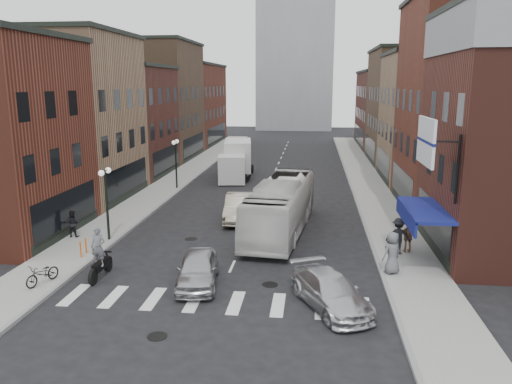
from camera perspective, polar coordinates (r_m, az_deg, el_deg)
ground at (r=23.32m, az=-3.15°, el=-9.36°), size 160.00×160.00×0.00m
sidewalk_left at (r=45.85m, az=-9.03°, el=1.44°), size 3.00×74.00×0.15m
sidewalk_right at (r=44.44m, az=12.60°, el=0.95°), size 3.00×74.00×0.15m
curb_left at (r=45.48m, az=-7.20°, el=1.31°), size 0.20×74.00×0.16m
curb_right at (r=44.32m, az=10.67°, el=0.91°), size 0.20×74.00×0.16m
crosswalk_stripes at (r=20.61m, az=-4.58°, el=-12.41°), size 12.00×2.20×0.01m
bldg_left_mid_a at (r=40.08m, az=-21.52°, el=7.96°), size 10.30×10.20×12.30m
bldg_left_mid_b at (r=49.19m, az=-15.98°, el=7.82°), size 10.30×10.20×10.30m
bldg_left_far_a at (r=59.41m, az=-12.00°, el=10.17°), size 10.30×12.20×13.30m
bldg_left_far_b at (r=72.86m, az=-8.46°, el=9.87°), size 10.30×16.20×11.30m
bldg_right_mid_a at (r=37.13m, az=24.54°, el=8.98°), size 10.30×10.20×14.30m
bldg_right_mid_b at (r=46.82m, az=20.68°, el=7.92°), size 10.30×10.20×11.30m
bldg_right_far_a at (r=57.52m, az=18.10°, el=9.28°), size 10.30×12.20×12.30m
bldg_right_far_b at (r=71.33m, az=15.85°, el=9.09°), size 10.30×16.20×10.30m
awning_blue at (r=25.13m, az=18.31°, el=-2.08°), size 1.80×5.00×0.78m
billboard_sign at (r=22.52m, az=19.06°, el=5.34°), size 1.52×3.00×3.70m
streetlamp_near at (r=28.27m, az=-16.77°, el=0.16°), size 0.32×1.22×4.11m
streetlamp_far at (r=41.29m, az=-9.16°, el=4.24°), size 0.32×1.22×4.11m
bike_rack at (r=26.58m, az=-19.14°, el=-6.04°), size 0.08×0.68×0.80m
box_truck at (r=45.98m, az=-2.27°, el=3.64°), size 3.04×8.05×3.39m
motorcycle_rider at (r=23.53m, az=-17.50°, el=-6.84°), size 0.66×2.35×2.39m
transit_bus at (r=29.27m, az=2.89°, el=-1.65°), size 3.81×11.36×3.10m
sedan_left_near at (r=22.06m, az=-6.67°, el=-8.73°), size 2.24×4.39×1.43m
sedan_left_far at (r=31.94m, az=-1.90°, el=-1.79°), size 2.17×5.16×1.66m
curb_car at (r=20.04m, az=8.52°, el=-11.16°), size 3.68×4.96×1.34m
parked_bicycle at (r=23.57m, az=-23.21°, el=-8.59°), size 1.12×1.82×0.90m
ped_left_solo at (r=29.86m, az=-20.25°, el=-3.40°), size 0.76×0.46×1.52m
ped_right_a at (r=26.27m, az=15.96°, el=-4.83°), size 1.26×0.74×1.85m
ped_right_b at (r=26.65m, az=17.01°, el=-4.92°), size 0.99×0.57×1.62m
ped_right_c at (r=23.50m, az=15.30°, el=-6.72°), size 1.13×1.04×1.94m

